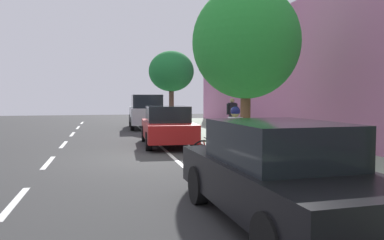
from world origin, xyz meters
The scene contains 14 objects.
ground centered at (0.00, 0.00, 0.00)m, with size 57.54×57.54×0.00m, color #313131.
sidewalk centered at (4.44, 0.00, 0.08)m, with size 4.12×35.96×0.16m, color #96AA90.
curb_edge centered at (2.30, 0.00, 0.08)m, with size 0.16×35.96×0.16m, color gray.
lane_stripe_centre centered at (-2.81, -0.08, 0.00)m, with size 0.14×35.80×0.01m.
lane_stripe_bike_edge centered at (0.83, 0.00, 0.00)m, with size 0.12×35.96×0.01m, color white.
building_facade centered at (6.75, 0.00, 2.91)m, with size 0.50×35.96×5.82m, color #B56995.
parked_sedan_black_second centered at (1.24, -6.41, 0.75)m, with size 1.99×4.47×1.52m.
parked_sedan_red_mid centered at (1.13, 3.01, 0.75)m, with size 2.00×4.48×1.52m.
parked_suv_silver_far centered at (1.20, 11.12, 1.03)m, with size 2.11×4.77×1.99m.
bicycle_at_curb centered at (1.83, -1.84, 0.39)m, with size 1.78×0.46×0.80m.
cyclist_with_backpack centered at (2.06, -2.28, 0.99)m, with size 0.46×0.61×1.63m.
street_tree_far_end centered at (3.10, -0.20, 3.56)m, with size 3.36×3.36×5.17m.
street_tree_corner centered at (3.10, 13.39, 3.53)m, with size 2.98×2.98×4.72m.
pedestrian_on_phone centered at (5.13, 6.97, 1.08)m, with size 0.61×0.29×1.64m.
Camera 1 is at (-1.23, -11.49, 1.89)m, focal length 35.61 mm.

